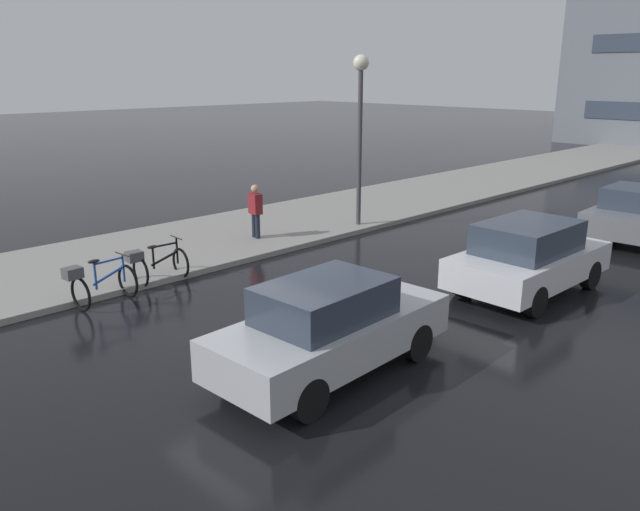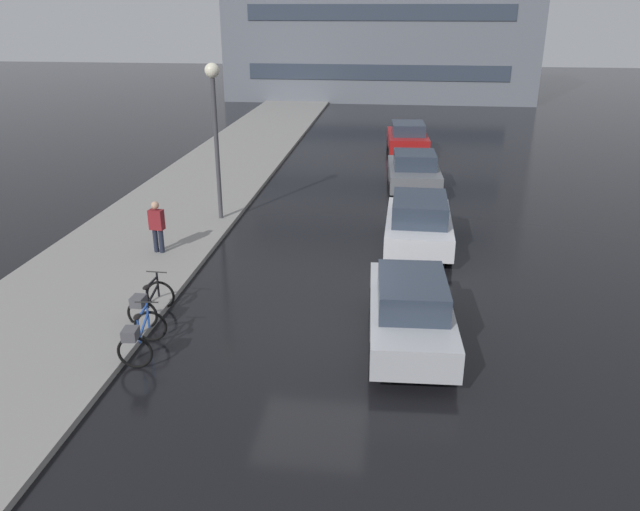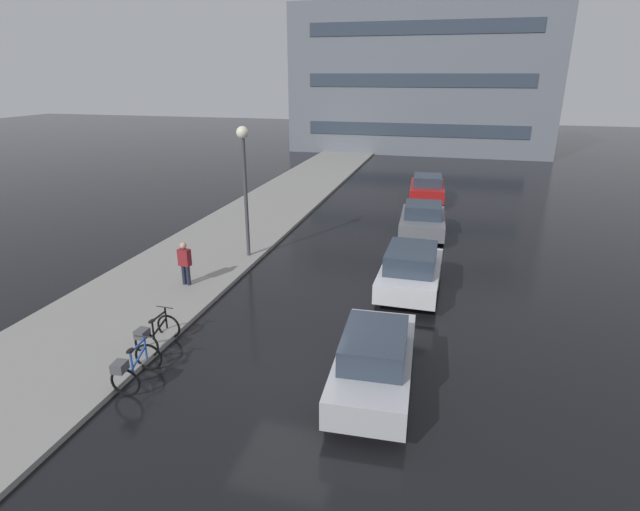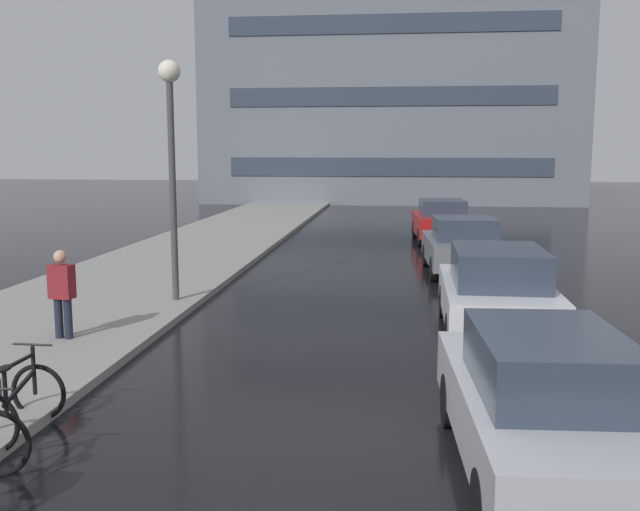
{
  "view_description": "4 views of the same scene",
  "coord_description": "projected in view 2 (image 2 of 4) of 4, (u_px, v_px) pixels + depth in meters",
  "views": [
    {
      "loc": [
        8.51,
        -6.39,
        4.64
      ],
      "look_at": [
        -0.71,
        2.58,
        0.86
      ],
      "focal_mm": 35.0,
      "sensor_mm": 36.0,
      "label": 1
    },
    {
      "loc": [
        1.66,
        -11.83,
        6.7
      ],
      "look_at": [
        -0.09,
        2.19,
        1.08
      ],
      "focal_mm": 35.0,
      "sensor_mm": 36.0,
      "label": 2
    },
    {
      "loc": [
        3.43,
        -9.79,
        6.93
      ],
      "look_at": [
        -0.27,
        4.16,
        1.66
      ],
      "focal_mm": 28.0,
      "sensor_mm": 36.0,
      "label": 3
    },
    {
      "loc": [
        0.62,
        -7.01,
        3.32
      ],
      "look_at": [
        -0.71,
        4.97,
        1.53
      ],
      "focal_mm": 40.0,
      "sensor_mm": 36.0,
      "label": 4
    }
  ],
  "objects": [
    {
      "name": "car_grey",
      "position": [
        414.0,
        171.0,
        24.3
      ],
      "size": [
        2.09,
        3.93,
        1.54
      ],
      "color": "slate",
      "rests_on": "ground"
    },
    {
      "name": "building_facade_main",
      "position": [
        381.0,
        12.0,
        47.83
      ],
      "size": [
        23.24,
        8.07,
        12.83
      ],
      "color": "slate",
      "rests_on": "ground"
    },
    {
      "name": "car_silver",
      "position": [
        411.0,
        310.0,
        13.1
      ],
      "size": [
        1.88,
        4.26,
        1.56
      ],
      "color": "#B2B5BA",
      "rests_on": "ground"
    },
    {
      "name": "ground_plane",
      "position": [
        312.0,
        338.0,
        13.58
      ],
      "size": [
        140.0,
        140.0,
        0.0
      ],
      "primitive_type": "plane",
      "color": "black"
    },
    {
      "name": "car_red",
      "position": [
        407.0,
        138.0,
        30.41
      ],
      "size": [
        2.08,
        3.89,
        1.55
      ],
      "color": "#AD1919",
      "rests_on": "ground"
    },
    {
      "name": "streetlamp",
      "position": [
        215.0,
        111.0,
        19.63
      ],
      "size": [
        0.46,
        0.46,
        5.14
      ],
      "color": "#424247",
      "rests_on": "ground"
    },
    {
      "name": "pedestrian",
      "position": [
        157.0,
        226.0,
        17.71
      ],
      "size": [
        0.43,
        0.29,
        1.66
      ],
      "color": "#1E2333",
      "rests_on": "ground"
    },
    {
      "name": "car_white",
      "position": [
        419.0,
        222.0,
        18.4
      ],
      "size": [
        1.96,
        4.0,
        1.59
      ],
      "color": "silver",
      "rests_on": "ground"
    },
    {
      "name": "sidewalk_kerb",
      "position": [
        190.0,
        197.0,
        23.46
      ],
      "size": [
        4.8,
        60.0,
        0.14
      ],
      "primitive_type": "cube",
      "color": "gray",
      "rests_on": "ground"
    },
    {
      "name": "bicycle_nearest",
      "position": [
        140.0,
        336.0,
        12.64
      ],
      "size": [
        0.83,
        1.45,
        1.0
      ],
      "color": "black",
      "rests_on": "ground"
    },
    {
      "name": "bicycle_second",
      "position": [
        149.0,
        302.0,
        14.14
      ],
      "size": [
        0.75,
        1.35,
        1.0
      ],
      "color": "black",
      "rests_on": "ground"
    }
  ]
}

